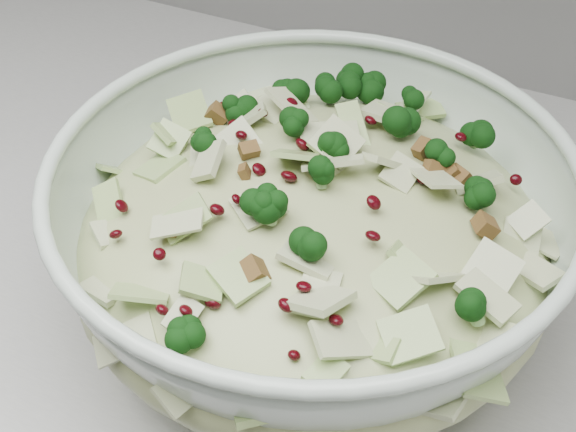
% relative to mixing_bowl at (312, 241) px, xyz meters
% --- Properties ---
extents(counter, '(3.60, 0.60, 0.90)m').
position_rel_mixing_bowl_xyz_m(counter, '(-0.48, 0.10, -0.52)').
color(counter, '#A9A9A4').
rests_on(counter, floor).
extents(mixing_bowl, '(0.40, 0.40, 0.14)m').
position_rel_mixing_bowl_xyz_m(mixing_bowl, '(0.00, 0.00, 0.00)').
color(mixing_bowl, silver).
rests_on(mixing_bowl, counter).
extents(salad, '(0.35, 0.35, 0.14)m').
position_rel_mixing_bowl_xyz_m(salad, '(-0.00, -0.00, 0.02)').
color(salad, '#C2C587').
rests_on(salad, mixing_bowl).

